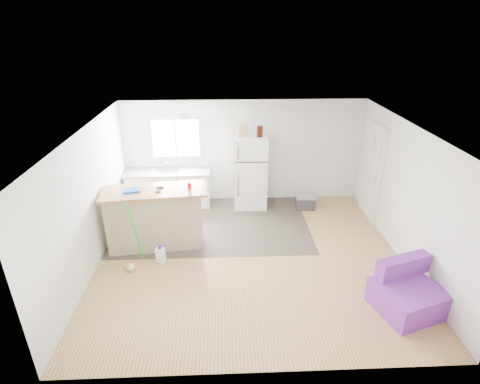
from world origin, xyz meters
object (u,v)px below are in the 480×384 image
peninsula (155,218)px  cooler (305,202)px  refrigerator (250,172)px  red_cup (189,185)px  kitchen_cabinets (169,188)px  mop (132,258)px  bottle_right (258,132)px  cleaner_jug (161,255)px  blue_tray (131,190)px  purple_seat (407,293)px  bottle_left (261,131)px  cardboard_box (243,130)px

peninsula → cooler: 3.49m
refrigerator → red_cup: size_ratio=13.92×
kitchen_cabinets → mop: bearing=-99.3°
refrigerator → bottle_right: 0.97m
mop → red_cup: mop is taller
cleaner_jug → blue_tray: (-0.51, 0.55, 1.04)m
blue_tray → cooler: bearing=22.0°
peninsula → refrigerator: (1.91, 1.63, 0.24)m
cooler → mop: bearing=-146.0°
peninsula → cooler: (3.17, 1.39, -0.42)m
cleaner_jug → bottle_right: 3.34m
cooler → cleaner_jug: 3.62m
refrigerator → purple_seat: bearing=-57.6°
mop → blue_tray: mop is taller
cooler → blue_tray: blue_tray is taller
kitchen_cabinets → bottle_left: (2.11, -0.10, 1.36)m
kitchen_cabinets → blue_tray: 1.93m
cooler → bottle_right: 1.97m
peninsula → blue_tray: 0.70m
cleaner_jug → red_cup: (0.53, 0.64, 1.08)m
cleaner_jug → cardboard_box: size_ratio=1.13×
peninsula → bottle_left: size_ratio=7.87×
cooler → red_cup: 3.03m
cleaner_jug → bottle_right: (1.92, 2.17, 1.65)m
cardboard_box → mop: bearing=-130.6°
mop → bottle_right: bottle_right is taller
mop → bottle_right: size_ratio=5.32×
peninsula → cardboard_box: 2.66m
cleaner_jug → kitchen_cabinets: bearing=110.8°
cooler → purple_seat: (0.86, -3.32, 0.09)m
peninsula → bottle_left: 2.92m
bottle_right → peninsula: bearing=-142.6°
purple_seat → red_cup: red_cup is taller
blue_tray → bottle_left: (2.50, 1.63, 0.61)m
purple_seat → cardboard_box: 4.49m
peninsula → cooler: bearing=17.8°
peninsula → cardboard_box: cardboard_box is taller
kitchen_cabinets → red_cup: (0.66, -1.65, 0.79)m
cardboard_box → bottle_left: 0.40m
kitchen_cabinets → bottle_right: bearing=-5.0°
cleaner_jug → red_cup: size_ratio=2.82×
refrigerator → mop: size_ratio=1.26×
peninsula → cleaner_jug: bearing=-82.1°
bottle_left → blue_tray: bearing=-146.9°
red_cup → blue_tray: size_ratio=0.40×
refrigerator → bottle_left: (0.22, -0.04, 0.96)m
kitchen_cabinets → cleaner_jug: size_ratio=5.71×
cardboard_box → bottle_right: size_ratio=1.20×
cooler → bottle_left: 1.94m
kitchen_cabinets → bottle_right: (2.05, -0.12, 1.36)m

